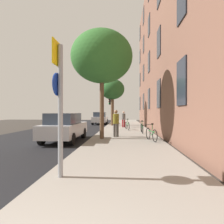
{
  "coord_description": "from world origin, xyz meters",
  "views": [
    {
      "loc": [
        1.02,
        -0.75,
        1.73
      ],
      "look_at": [
        0.03,
        13.97,
        1.68
      ],
      "focal_mm": 29.0,
      "sensor_mm": 36.0,
      "label": 1
    }
  ],
  "objects_px": {
    "bicycle_0": "(151,134)",
    "car_1": "(100,118)",
    "tree_near": "(102,57)",
    "car_0": "(65,127)",
    "tree_far": "(112,90)",
    "pedestrian_0": "(116,121)",
    "bicycle_2": "(127,125)",
    "traffic_light": "(110,106)",
    "pedestrian_1": "(124,118)",
    "bicycle_1": "(142,128)",
    "sign_post": "(59,98)"
  },
  "relations": [
    {
      "from": "tree_near",
      "to": "car_0",
      "type": "height_order",
      "value": "tree_near"
    },
    {
      "from": "traffic_light",
      "to": "pedestrian_1",
      "type": "relative_size",
      "value": 2.03
    },
    {
      "from": "car_1",
      "to": "bicycle_0",
      "type": "bearing_deg",
      "value": -71.24
    },
    {
      "from": "sign_post",
      "to": "bicycle_0",
      "type": "xyz_separation_m",
      "value": [
        3.09,
        5.75,
        -1.57
      ]
    },
    {
      "from": "bicycle_2",
      "to": "pedestrian_0",
      "type": "bearing_deg",
      "value": -99.83
    },
    {
      "from": "car_0",
      "to": "bicycle_0",
      "type": "bearing_deg",
      "value": -1.73
    },
    {
      "from": "pedestrian_0",
      "to": "pedestrian_1",
      "type": "bearing_deg",
      "value": 86.25
    },
    {
      "from": "bicycle_0",
      "to": "bicycle_1",
      "type": "distance_m",
      "value": 3.61
    },
    {
      "from": "tree_far",
      "to": "pedestrian_0",
      "type": "height_order",
      "value": "tree_far"
    },
    {
      "from": "traffic_light",
      "to": "pedestrian_0",
      "type": "xyz_separation_m",
      "value": [
        1.19,
        -11.11,
        -1.29
      ]
    },
    {
      "from": "traffic_light",
      "to": "pedestrian_0",
      "type": "height_order",
      "value": "traffic_light"
    },
    {
      "from": "tree_far",
      "to": "pedestrian_1",
      "type": "bearing_deg",
      "value": -59.88
    },
    {
      "from": "tree_far",
      "to": "bicycle_1",
      "type": "height_order",
      "value": "tree_far"
    },
    {
      "from": "tree_near",
      "to": "bicycle_1",
      "type": "height_order",
      "value": "tree_near"
    },
    {
      "from": "sign_post",
      "to": "car_0",
      "type": "distance_m",
      "value": 6.3
    },
    {
      "from": "tree_far",
      "to": "bicycle_1",
      "type": "xyz_separation_m",
      "value": [
        2.68,
        -6.97,
        -3.74
      ]
    },
    {
      "from": "bicycle_0",
      "to": "sign_post",
      "type": "bearing_deg",
      "value": -118.25
    },
    {
      "from": "bicycle_1",
      "to": "car_0",
      "type": "height_order",
      "value": "car_0"
    },
    {
      "from": "bicycle_1",
      "to": "bicycle_2",
      "type": "distance_m",
      "value": 2.52
    },
    {
      "from": "pedestrian_0",
      "to": "car_1",
      "type": "height_order",
      "value": "pedestrian_0"
    },
    {
      "from": "car_0",
      "to": "car_1",
      "type": "bearing_deg",
      "value": 89.06
    },
    {
      "from": "tree_far",
      "to": "bicycle_2",
      "type": "xyz_separation_m",
      "value": [
        1.62,
        -4.69,
        -3.72
      ]
    },
    {
      "from": "tree_near",
      "to": "car_0",
      "type": "relative_size",
      "value": 1.57
    },
    {
      "from": "traffic_light",
      "to": "sign_post",
      "type": "bearing_deg",
      "value": -89.61
    },
    {
      "from": "tree_far",
      "to": "pedestrian_0",
      "type": "xyz_separation_m",
      "value": [
        0.83,
        -9.26,
        -3.12
      ]
    },
    {
      "from": "bicycle_1",
      "to": "car_1",
      "type": "bearing_deg",
      "value": 113.89
    },
    {
      "from": "pedestrian_0",
      "to": "tree_near",
      "type": "bearing_deg",
      "value": -138.88
    },
    {
      "from": "bicycle_2",
      "to": "car_0",
      "type": "distance_m",
      "value": 6.85
    },
    {
      "from": "bicycle_2",
      "to": "car_0",
      "type": "relative_size",
      "value": 0.42
    },
    {
      "from": "sign_post",
      "to": "bicycle_2",
      "type": "xyz_separation_m",
      "value": [
        1.86,
        11.64,
        -1.56
      ]
    },
    {
      "from": "sign_post",
      "to": "pedestrian_0",
      "type": "xyz_separation_m",
      "value": [
        1.07,
        7.07,
        -0.97
      ]
    },
    {
      "from": "sign_post",
      "to": "tree_far",
      "type": "bearing_deg",
      "value": 89.17
    },
    {
      "from": "sign_post",
      "to": "pedestrian_1",
      "type": "xyz_separation_m",
      "value": [
        1.53,
        14.1,
        -1.01
      ]
    },
    {
      "from": "sign_post",
      "to": "pedestrian_1",
      "type": "relative_size",
      "value": 2.05
    },
    {
      "from": "bicycle_2",
      "to": "pedestrian_1",
      "type": "xyz_separation_m",
      "value": [
        -0.33,
        2.46,
        0.55
      ]
    },
    {
      "from": "bicycle_2",
      "to": "bicycle_0",
      "type": "bearing_deg",
      "value": -78.24
    },
    {
      "from": "sign_post",
      "to": "tree_near",
      "type": "distance_m",
      "value": 6.99
    },
    {
      "from": "bicycle_0",
      "to": "car_0",
      "type": "xyz_separation_m",
      "value": [
        -4.94,
        0.15,
        0.35
      ]
    },
    {
      "from": "tree_near",
      "to": "bicycle_1",
      "type": "xyz_separation_m",
      "value": [
        2.66,
        3.0,
        -4.47
      ]
    },
    {
      "from": "tree_near",
      "to": "traffic_light",
      "type": "bearing_deg",
      "value": 91.84
    },
    {
      "from": "bicycle_0",
      "to": "pedestrian_0",
      "type": "bearing_deg",
      "value": 146.78
    },
    {
      "from": "traffic_light",
      "to": "pedestrian_0",
      "type": "distance_m",
      "value": 11.25
    },
    {
      "from": "tree_near",
      "to": "tree_far",
      "type": "distance_m",
      "value": 10.0
    },
    {
      "from": "traffic_light",
      "to": "bicycle_2",
      "type": "relative_size",
      "value": 1.91
    },
    {
      "from": "bicycle_0",
      "to": "tree_far",
      "type": "bearing_deg",
      "value": 105.08
    },
    {
      "from": "traffic_light",
      "to": "tree_far",
      "type": "distance_m",
      "value": 2.63
    },
    {
      "from": "bicycle_1",
      "to": "pedestrian_1",
      "type": "distance_m",
      "value": 4.98
    },
    {
      "from": "tree_far",
      "to": "sign_post",
      "type": "bearing_deg",
      "value": -90.83
    },
    {
      "from": "bicycle_0",
      "to": "car_1",
      "type": "distance_m",
      "value": 14.65
    },
    {
      "from": "pedestrian_1",
      "to": "car_1",
      "type": "relative_size",
      "value": 0.41
    }
  ]
}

